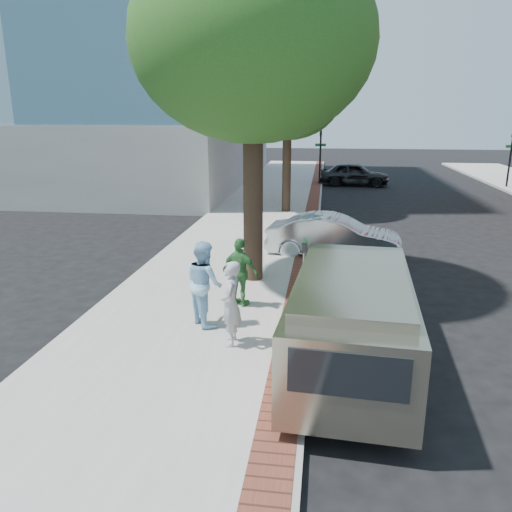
% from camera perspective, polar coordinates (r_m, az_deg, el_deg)
% --- Properties ---
extents(ground, '(120.00, 120.00, 0.00)m').
position_cam_1_polar(ground, '(11.90, 1.25, -6.19)').
color(ground, black).
rests_on(ground, ground).
extents(sidewalk, '(5.00, 60.00, 0.15)m').
position_cam_1_polar(sidewalk, '(19.65, -0.40, 2.94)').
color(sidewalk, '#9E9991').
rests_on(sidewalk, ground).
extents(brick_strip, '(0.60, 60.00, 0.01)m').
position_cam_1_polar(brick_strip, '(19.45, 6.04, 2.96)').
color(brick_strip, brown).
rests_on(brick_strip, sidewalk).
extents(curb, '(0.10, 60.00, 0.15)m').
position_cam_1_polar(curb, '(19.46, 7.06, 2.69)').
color(curb, gray).
rests_on(curb, ground).
extents(office_base, '(18.20, 22.20, 4.00)m').
position_cam_1_polar(office_base, '(35.99, -15.82, 11.33)').
color(office_base, gray).
rests_on(office_base, ground).
extents(signal_near, '(0.70, 0.15, 3.80)m').
position_cam_1_polar(signal_near, '(33.03, 7.37, 11.87)').
color(signal_near, black).
rests_on(signal_near, ground).
extents(signal_far, '(0.70, 0.15, 3.80)m').
position_cam_1_polar(signal_far, '(34.89, 27.12, 10.51)').
color(signal_far, black).
rests_on(signal_far, ground).
extents(tree_near, '(6.00, 6.00, 8.51)m').
position_cam_1_polar(tree_near, '(13.10, -0.36, 23.35)').
color(tree_near, black).
rests_on(tree_near, sidewalk).
extents(tree_far, '(4.80, 4.80, 7.14)m').
position_cam_1_polar(tree_far, '(23.04, 3.66, 17.89)').
color(tree_far, black).
rests_on(tree_far, sidewalk).
extents(parking_meter, '(0.12, 0.32, 1.47)m').
position_cam_1_polar(parking_meter, '(12.03, 5.54, 0.06)').
color(parking_meter, gray).
rests_on(parking_meter, sidewalk).
extents(person_gray, '(0.45, 0.64, 1.67)m').
position_cam_1_polar(person_gray, '(9.58, -2.92, -5.46)').
color(person_gray, '#ABACB0').
rests_on(person_gray, sidewalk).
extents(person_officer, '(1.09, 1.11, 1.81)m').
position_cam_1_polar(person_officer, '(10.56, -5.94, -3.08)').
color(person_officer, '#99CEED').
rests_on(person_officer, sidewalk).
extents(person_green, '(1.02, 0.74, 1.61)m').
position_cam_1_polar(person_green, '(11.53, -1.81, -1.87)').
color(person_green, '#397E3B').
rests_on(person_green, sidewalk).
extents(sedan_silver, '(4.40, 2.02, 1.40)m').
position_cam_1_polar(sedan_silver, '(16.15, 8.88, 2.17)').
color(sedan_silver, '#B9BDC1').
rests_on(sedan_silver, ground).
extents(bg_car, '(4.52, 2.04, 1.51)m').
position_cam_1_polar(bg_car, '(33.44, 11.18, 9.18)').
color(bg_car, black).
rests_on(bg_car, ground).
extents(van, '(2.29, 5.23, 1.88)m').
position_cam_1_polar(van, '(9.09, 10.89, -6.63)').
color(van, gray).
rests_on(van, ground).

